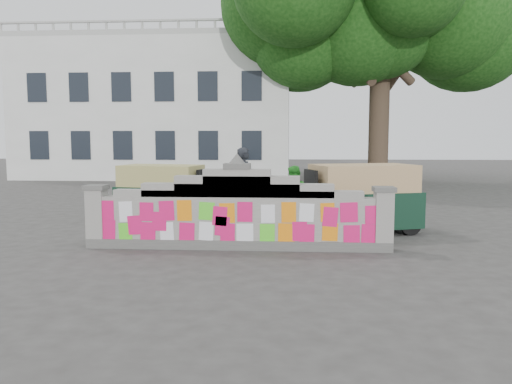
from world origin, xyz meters
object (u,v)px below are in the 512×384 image
(pedestrian, at_px, (294,196))
(rickshaw_right, at_px, (360,198))
(cyclist_rider, at_px, (245,191))
(rickshaw_left, at_px, (164,191))
(cyclist_bike, at_px, (245,204))

(pedestrian, distance_m, rickshaw_right, 1.83)
(cyclist_rider, bearing_deg, pedestrian, -92.38)
(rickshaw_left, bearing_deg, cyclist_rider, -5.15)
(rickshaw_right, bearing_deg, rickshaw_left, -36.26)
(cyclist_bike, relative_size, rickshaw_left, 0.71)
(cyclist_bike, xyz_separation_m, rickshaw_left, (-2.43, 0.71, 0.27))
(rickshaw_left, height_order, rickshaw_right, rickshaw_right)
(cyclist_bike, distance_m, rickshaw_left, 2.54)
(pedestrian, distance_m, rickshaw_left, 3.87)
(cyclist_bike, xyz_separation_m, pedestrian, (1.31, -0.27, 0.27))
(cyclist_bike, bearing_deg, rickshaw_right, -101.80)
(cyclist_rider, relative_size, pedestrian, 1.14)
(cyclist_rider, height_order, pedestrian, cyclist_rider)
(pedestrian, height_order, rickshaw_left, pedestrian)
(rickshaw_left, distance_m, rickshaw_right, 5.66)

